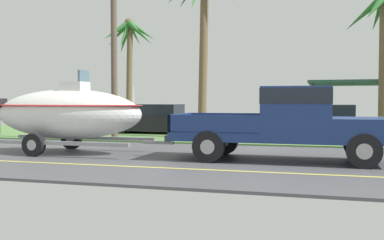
{
  "coord_description": "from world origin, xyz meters",
  "views": [
    {
      "loc": [
        0.97,
        -11.81,
        1.54
      ],
      "look_at": [
        -2.61,
        0.49,
        1.01
      ],
      "focal_mm": 43.5,
      "sensor_mm": 36.0,
      "label": 1
    }
  ],
  "objects": [
    {
      "name": "pickup_truck_towing",
      "position": [
        0.22,
        0.29,
        1.05
      ],
      "size": [
        5.78,
        2.06,
        1.89
      ],
      "color": "navy",
      "rests_on": "ground"
    },
    {
      "name": "utility_pole",
      "position": [
        -6.9,
        4.51,
        3.77
      ],
      "size": [
        0.24,
        1.8,
        7.25
      ],
      "color": "brown",
      "rests_on": "ground"
    },
    {
      "name": "ground",
      "position": [
        0.0,
        8.38,
        -0.01
      ],
      "size": [
        36.0,
        22.0,
        0.11
      ],
      "color": "#4C4C51"
    },
    {
      "name": "boat_on_trailer",
      "position": [
        -6.38,
        0.29,
        1.17
      ],
      "size": [
        5.9,
        2.22,
        2.42
      ],
      "color": "gray",
      "rests_on": "ground"
    },
    {
      "name": "palm_tree_near_left",
      "position": [
        -9.77,
        12.38,
        4.79
      ],
      "size": [
        2.89,
        2.62,
        6.17
      ],
      "color": "brown",
      "rests_on": "ground"
    },
    {
      "name": "parked_sedan_far",
      "position": [
        0.97,
        7.98,
        0.67
      ],
      "size": [
        4.36,
        1.9,
        1.38
      ],
      "color": "#99999E",
      "rests_on": "ground"
    },
    {
      "name": "parked_sedan_near",
      "position": [
        -6.57,
        8.23,
        0.67
      ],
      "size": [
        4.54,
        1.86,
        1.38
      ],
      "color": "black",
      "rests_on": "ground"
    },
    {
      "name": "palm_tree_near_right",
      "position": [
        -3.89,
        6.59,
        5.34
      ],
      "size": [
        2.9,
        3.12,
        7.03
      ],
      "color": "brown",
      "rests_on": "ground"
    },
    {
      "name": "palm_tree_mid",
      "position": [
        3.29,
        10.41,
        4.77
      ],
      "size": [
        2.99,
        2.63,
        6.5
      ],
      "color": "brown",
      "rests_on": "ground"
    }
  ]
}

